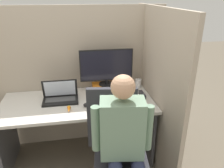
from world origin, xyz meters
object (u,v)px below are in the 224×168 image
(carrot_toy, at_px, (69,109))
(person, at_px, (125,142))
(office_chair, at_px, (117,149))
(coffee_mug, at_px, (138,83))
(laptop, at_px, (60,97))
(stapler, at_px, (142,95))
(monitor, at_px, (106,67))
(paper_box, at_px, (107,88))

(carrot_toy, relative_size, person, 0.09)
(office_chair, distance_m, person, 0.26)
(person, xyz_separation_m, coffee_mug, (0.39, 0.97, 0.06))
(laptop, xyz_separation_m, person, (0.51, -0.78, -0.05))
(stapler, xyz_separation_m, person, (-0.36, -0.73, -0.03))
(monitor, relative_size, coffee_mug, 5.59)
(carrot_toy, height_order, office_chair, office_chair)
(office_chair, relative_size, person, 0.83)
(laptop, distance_m, carrot_toy, 0.26)
(stapler, xyz_separation_m, office_chair, (-0.39, -0.57, -0.23))
(laptop, bearing_deg, office_chair, -51.50)
(stapler, distance_m, carrot_toy, 0.81)
(paper_box, relative_size, carrot_toy, 2.72)
(paper_box, height_order, coffee_mug, coffee_mug)
(office_chair, height_order, person, person)
(stapler, distance_m, person, 0.82)
(office_chair, xyz_separation_m, coffee_mug, (0.41, 0.81, 0.26))
(paper_box, distance_m, monitor, 0.26)
(person, bearing_deg, paper_box, 89.92)
(monitor, relative_size, person, 0.47)
(carrot_toy, relative_size, office_chair, 0.11)
(carrot_toy, distance_m, person, 0.69)
(monitor, bearing_deg, carrot_toy, -137.44)
(carrot_toy, bearing_deg, paper_box, 42.35)
(monitor, bearing_deg, laptop, -163.50)
(laptop, height_order, stapler, laptop)
(monitor, height_order, coffee_mug, monitor)
(laptop, relative_size, stapler, 2.25)
(paper_box, relative_size, coffee_mug, 3.04)
(monitor, bearing_deg, stapler, -28.81)
(monitor, relative_size, office_chair, 0.57)
(laptop, height_order, coffee_mug, laptop)
(monitor, relative_size, laptop, 1.62)
(paper_box, distance_m, carrot_toy, 0.58)
(carrot_toy, xyz_separation_m, coffee_mug, (0.81, 0.43, 0.03))
(paper_box, xyz_separation_m, office_chair, (-0.03, -0.76, -0.25))
(paper_box, xyz_separation_m, laptop, (-0.51, -0.15, 0.00))
(stapler, bearing_deg, carrot_toy, -166.37)
(stapler, relative_size, carrot_toy, 1.37)
(paper_box, xyz_separation_m, stapler, (0.36, -0.20, -0.02))
(stapler, distance_m, coffee_mug, 0.24)
(laptop, distance_m, stapler, 0.88)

